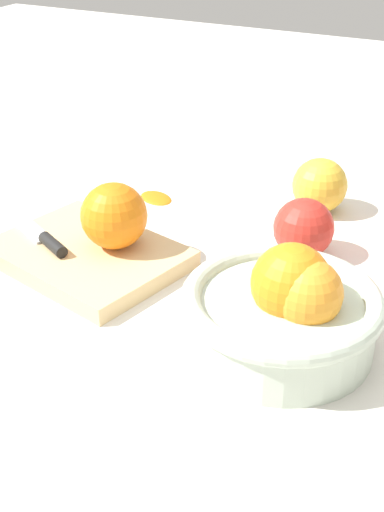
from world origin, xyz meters
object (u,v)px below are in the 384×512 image
object	(u,v)px
cutting_board	(87,255)
orange_on_board	(114,216)
apple_front_left	(320,185)
apple_front_left_2	(304,228)
bowl	(284,310)
knife	(40,235)

from	to	relation	value
cutting_board	orange_on_board	distance (m)	0.06
orange_on_board	apple_front_left	distance (m)	0.28
orange_on_board	apple_front_left_2	size ratio (longest dim) A/B	1.07
bowl	cutting_board	distance (m)	0.26
bowl	knife	xyz separation A→B (m)	(0.31, -0.04, -0.02)
orange_on_board	apple_front_left_2	xyz separation A→B (m)	(-0.18, -0.11, -0.02)
bowl	apple_front_left_2	size ratio (longest dim) A/B	2.68
bowl	apple_front_left_2	distance (m)	0.18
bowl	orange_on_board	size ratio (longest dim) A/B	2.50
orange_on_board	apple_front_left	world-z (taller)	orange_on_board
apple_front_left_2	knife	bearing A→B (deg)	26.22
bowl	knife	size ratio (longest dim) A/B	1.28
bowl	orange_on_board	xyz separation A→B (m)	(0.22, -0.07, 0.02)
bowl	cutting_board	size ratio (longest dim) A/B	0.91
knife	cutting_board	bearing A→B (deg)	-174.06
knife	apple_front_left_2	world-z (taller)	apple_front_left_2
orange_on_board	knife	distance (m)	0.10
bowl	apple_front_left	xyz separation A→B (m)	(0.06, -0.30, -0.01)
bowl	orange_on_board	world-z (taller)	bowl
knife	apple_front_left	bearing A→B (deg)	-134.54
bowl	apple_front_left	world-z (taller)	bowl
knife	apple_front_left	xyz separation A→B (m)	(-0.25, -0.25, 0.01)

